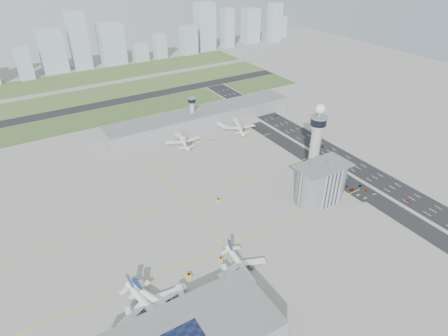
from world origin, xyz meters
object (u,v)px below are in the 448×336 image
tug_0 (135,281)px  car_lot_6 (374,194)px  airplane_near_a (148,304)px  car_lot_8 (360,186)px  jet_bridge_near_2 (232,284)px  car_hw_4 (238,103)px  tug_1 (189,275)px  car_hw_1 (322,147)px  jet_bridge_near_1 (185,307)px  car_lot_4 (336,179)px  car_lot_9 (351,181)px  airplane_far_a (182,137)px  jet_bridge_far_1 (219,125)px  tug_4 (198,141)px  admin_building (321,183)px  car_lot_2 (352,190)px  car_lot_7 (367,191)px  control_tower (316,138)px  jet_bridge_near_0 (132,332)px  secondary_tower (192,109)px  tug_2 (221,259)px  jet_bridge_far_0 (177,135)px  tug_3 (218,200)px  airplane_far_b (239,124)px  car_lot_11 (338,173)px  car_lot_0 (365,198)px  tug_5 (213,141)px  car_lot_1 (358,195)px  car_hw_0 (409,202)px  car_lot_3 (346,186)px  airplane_near_b (163,302)px  car_hw_2 (276,116)px  car_lot_10 (345,178)px  airplane_near_c (242,265)px

tug_0 → car_lot_6: size_ratio=0.73×
airplane_near_a → car_lot_8: airplane_near_a is taller
jet_bridge_near_2 → car_hw_4: bearing=-23.8°
tug_1 → car_hw_1: (186.23, 79.91, -0.50)m
jet_bridge_near_1 → tug_1: size_ratio=3.88×
car_lot_4 → car_lot_9: car_lot_4 is taller
airplane_far_a → car_lot_4: (81.31, -129.25, -5.27)m
tug_0 → car_lot_8: 193.54m
jet_bridge_far_1 → tug_4: 39.80m
admin_building → airplane_near_a: 155.55m
car_lot_2 → jet_bridge_near_2: bearing=96.2°
tug_0 → car_lot_7: 192.44m
control_tower → jet_bridge_near_0: bearing=-159.5°
secondary_tower → tug_2: secondary_tower is taller
car_lot_7 → car_lot_6: bearing=-168.7°
tug_4 → car_lot_7: size_ratio=0.85×
jet_bridge_far_0 → car_lot_8: (91.97, -158.96, -2.29)m
jet_bridge_far_1 → car_lot_2: bearing=1.2°
tug_0 → tug_3: (83.22, 44.36, -0.09)m
airplane_far_a → tug_1: size_ratio=11.57×
tug_2 → tug_0: bearing=120.7°
airplane_far_b → tug_2: airplane_far_b is taller
car_lot_11 → car_hw_1: car_lot_11 is taller
tug_0 → tug_1: tug_1 is taller
car_lot_2 → car_lot_0: bearing=173.6°
tug_1 → tug_0: bearing=152.3°
secondary_tower → tug_2: size_ratio=10.79×
tug_5 → car_lot_2: 142.95m
airplane_far_a → jet_bridge_near_0: size_ratio=2.98×
jet_bridge_far_0 → airplane_near_a: bearing=-39.2°
car_lot_1 → car_hw_0: (25.95, -26.67, 0.03)m
tug_0 → jet_bridge_near_2: bearing=153.6°
airplane_far_a → airplane_far_b: (65.40, -2.25, 0.09)m
jet_bridge_near_0 → car_lot_3: jet_bridge_near_0 is taller
tug_5 → car_lot_8: (64.86, -131.42, -0.27)m
airplane_near_b → car_hw_2: (216.06, 176.18, -5.44)m
car_lot_3 → car_lot_10: (9.09, 9.23, 0.03)m
airplane_near_b → car_lot_10: 190.25m
car_lot_1 → car_lot_11: 33.83m
jet_bridge_near_1 → car_lot_9: (175.20, 42.27, -2.27)m
car_lot_2 → car_lot_11: bearing=-28.1°
tug_4 → airplane_far_b: bearing=99.0°
car_lot_3 → car_hw_0: (25.37, -40.29, 0.03)m
jet_bridge_near_1 → car_hw_1: 222.74m
car_lot_10 → car_lot_3: bearing=144.3°
admin_building → car_lot_0: size_ratio=11.34×
tug_0 → car_hw_1: 225.57m
car_lot_10 → car_hw_0: 52.13m
airplane_near_c → tug_4: airplane_near_c is taller
car_hw_0 → jet_bridge_far_0: bearing=121.7°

